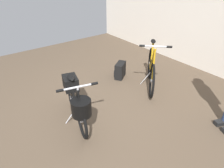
# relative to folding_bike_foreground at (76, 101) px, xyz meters

# --- Properties ---
(ground_plane) EXTENTS (7.57, 7.57, 0.00)m
(ground_plane) POSITION_rel_folding_bike_foreground_xyz_m (0.21, 0.36, -0.42)
(ground_plane) COLOR brown
(folding_bike_foreground) EXTENTS (1.09, 0.52, 0.79)m
(folding_bike_foreground) POSITION_rel_folding_bike_foreground_xyz_m (0.00, 0.00, 0.00)
(folding_bike_foreground) COLOR black
(folding_bike_foreground) RESTS_ON ground_plane
(display_bike_left) EXTENTS (1.01, 0.99, 0.96)m
(display_bike_left) POSITION_rel_folding_bike_foreground_xyz_m (-0.13, 1.68, -0.06)
(display_bike_left) COLOR black
(display_bike_left) RESTS_ON ground_plane
(backpack_on_floor) EXTENTS (0.31, 0.35, 0.33)m
(backpack_on_floor) POSITION_rel_folding_bike_foreground_xyz_m (-0.76, 1.44, -0.26)
(backpack_on_floor) COLOR black
(backpack_on_floor) RESTS_ON ground_plane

